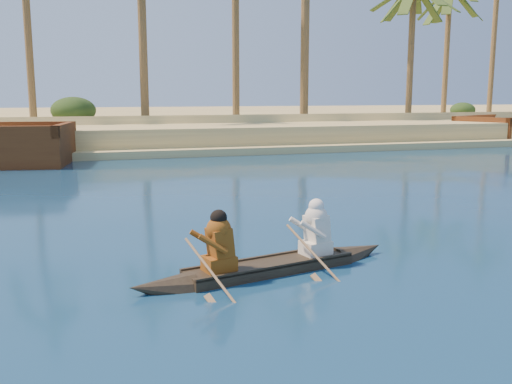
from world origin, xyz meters
name	(u,v)px	position (x,y,z in m)	size (l,w,h in m)	color
sandy_embankment	(35,124)	(0.00, 46.89, 0.53)	(150.00, 51.00, 1.50)	#DAC77A
palm_grove	(15,12)	(0.00, 35.00, 8.00)	(110.00, 14.00, 16.00)	#2B491A
shrub_cluster	(17,125)	(0.00, 31.50, 1.20)	(100.00, 6.00, 2.40)	#273F17
canoe	(270,257)	(6.30, 4.18, 0.26)	(4.92, 1.70, 1.35)	#31291B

